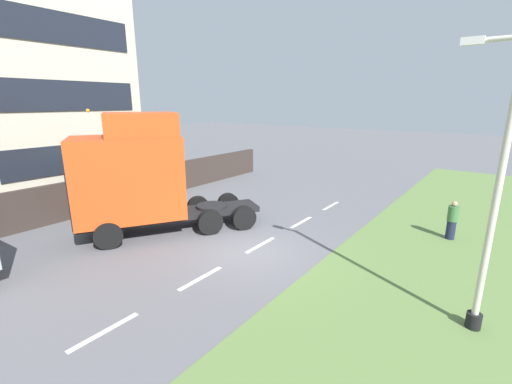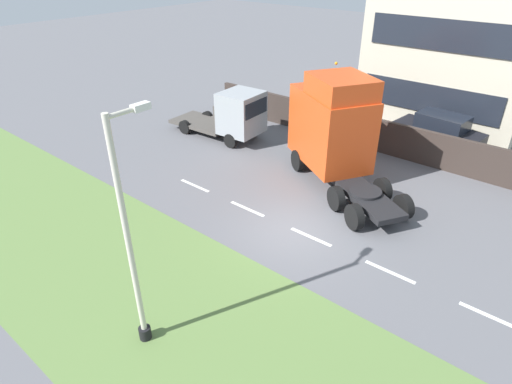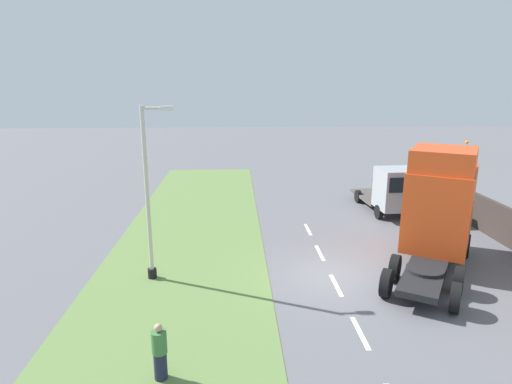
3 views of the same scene
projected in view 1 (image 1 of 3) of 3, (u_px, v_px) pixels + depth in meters
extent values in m
plane|color=slate|center=(249.00, 251.00, 12.63)|extent=(120.00, 120.00, 0.00)
cube|color=#607F42|center=(426.00, 307.00, 9.17)|extent=(7.00, 44.00, 0.01)
cube|color=white|center=(331.00, 206.00, 18.14)|extent=(0.16, 1.80, 0.00)
cube|color=white|center=(301.00, 222.00, 15.66)|extent=(0.16, 1.80, 0.00)
cube|color=white|center=(260.00, 245.00, 13.17)|extent=(0.16, 1.80, 0.00)
cube|color=white|center=(201.00, 278.00, 10.69)|extent=(0.16, 1.80, 0.00)
cube|color=white|center=(105.00, 332.00, 8.20)|extent=(0.16, 1.80, 0.00)
cube|color=#382D28|center=(111.00, 191.00, 17.59)|extent=(0.25, 24.00, 1.78)
cube|color=beige|center=(35.00, 96.00, 21.08)|extent=(8.66, 9.02, 11.33)
cube|color=#1E232D|center=(77.00, 158.00, 19.43)|extent=(0.08, 7.66, 1.59)
cube|color=#1E232D|center=(69.00, 96.00, 18.57)|extent=(0.08, 7.66, 1.59)
cube|color=#1E232D|center=(60.00, 28.00, 17.70)|extent=(0.08, 7.66, 1.59)
cube|color=black|center=(174.00, 214.00, 14.65)|extent=(5.03, 7.03, 0.24)
cube|color=#DB4719|center=(129.00, 178.00, 13.60)|extent=(4.22, 4.76, 3.26)
cube|color=black|center=(73.00, 200.00, 13.04)|extent=(1.81, 1.14, 1.82)
cube|color=black|center=(68.00, 163.00, 12.68)|extent=(1.91, 1.21, 1.04)
cube|color=#DB4719|center=(140.00, 124.00, 13.30)|extent=(3.37, 3.48, 0.90)
sphere|color=orange|center=(88.00, 111.00, 13.11)|extent=(0.14, 0.14, 0.14)
cylinder|color=black|center=(212.00, 206.00, 15.21)|extent=(1.86, 1.86, 0.12)
cylinder|color=black|center=(108.00, 235.00, 12.74)|extent=(0.82, 1.05, 1.04)
cylinder|color=black|center=(109.00, 217.00, 14.76)|extent=(0.82, 1.05, 1.04)
cylinder|color=black|center=(210.00, 222.00, 14.15)|extent=(0.82, 1.05, 1.04)
cylinder|color=black|center=(198.00, 207.00, 16.17)|extent=(0.82, 1.05, 1.04)
cylinder|color=black|center=(244.00, 218.00, 14.68)|extent=(0.82, 1.05, 1.04)
cylinder|color=black|center=(228.00, 204.00, 16.70)|extent=(0.82, 1.05, 1.04)
cube|color=black|center=(119.00, 182.00, 19.85)|extent=(2.35, 4.61, 1.13)
cube|color=black|center=(119.00, 166.00, 19.69)|extent=(1.84, 2.60, 0.75)
cylinder|color=black|center=(102.00, 198.00, 18.39)|extent=(0.27, 0.66, 0.64)
cylinder|color=black|center=(89.00, 193.00, 19.54)|extent=(0.27, 0.66, 0.64)
cylinder|color=black|center=(150.00, 189.00, 20.41)|extent=(0.27, 0.66, 0.64)
cylinder|color=black|center=(136.00, 184.00, 21.57)|extent=(0.27, 0.66, 0.64)
cylinder|color=black|center=(474.00, 321.00, 8.29)|extent=(0.34, 0.34, 0.40)
cylinder|color=beige|center=(497.00, 196.00, 7.49)|extent=(0.16, 0.16, 6.67)
cylinder|color=beige|center=(499.00, 39.00, 6.92)|extent=(0.90, 0.11, 0.11)
cube|color=silver|center=(473.00, 41.00, 7.18)|extent=(0.44, 0.20, 0.16)
cylinder|color=#1E233D|center=(451.00, 230.00, 13.66)|extent=(0.34, 0.34, 0.77)
cylinder|color=#3F723F|center=(453.00, 214.00, 13.48)|extent=(0.39, 0.39, 0.61)
sphere|color=tan|center=(455.00, 204.00, 13.38)|extent=(0.21, 0.21, 0.21)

